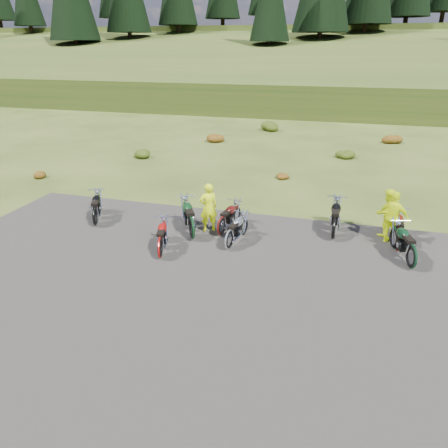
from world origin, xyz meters
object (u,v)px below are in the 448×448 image
(motorcycle_0, at_px, (96,226))
(person_middle, at_px, (208,208))
(motorcycle_3, at_px, (229,249))
(motorcycle_7, at_px, (409,268))

(motorcycle_0, height_order, person_middle, person_middle)
(motorcycle_3, height_order, person_middle, person_middle)
(motorcycle_7, bearing_deg, person_middle, 65.04)
(motorcycle_0, relative_size, motorcycle_3, 1.09)
(motorcycle_3, relative_size, person_middle, 1.05)
(motorcycle_0, height_order, motorcycle_7, motorcycle_7)
(person_middle, bearing_deg, motorcycle_7, 138.63)
(motorcycle_3, height_order, motorcycle_7, motorcycle_7)
(motorcycle_0, bearing_deg, motorcycle_7, -116.11)
(motorcycle_7, distance_m, person_middle, 6.81)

